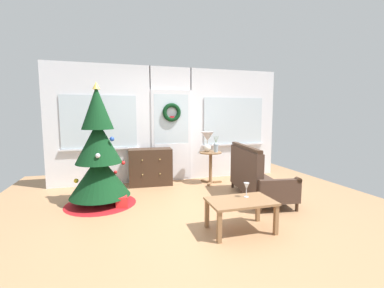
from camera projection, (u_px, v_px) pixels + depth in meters
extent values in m
plane|color=#AD7F56|center=(199.00, 212.00, 4.01)|extent=(6.76, 6.76, 0.00)
cube|color=white|center=(100.00, 125.00, 5.44)|extent=(2.15, 0.08, 2.55)
cube|color=white|center=(233.00, 124.00, 6.28)|extent=(2.15, 0.08, 2.55)
cube|color=white|center=(171.00, 78.00, 5.75)|extent=(0.94, 0.08, 0.50)
cube|color=silver|center=(171.00, 136.00, 5.85)|extent=(0.90, 0.05, 2.05)
cube|color=white|center=(172.00, 161.00, 5.90)|extent=(0.78, 0.02, 0.80)
cube|color=silver|center=(171.00, 119.00, 5.79)|extent=(0.78, 0.01, 1.10)
cube|color=silver|center=(99.00, 122.00, 5.38)|extent=(1.50, 0.01, 1.10)
cube|color=silver|center=(234.00, 121.00, 6.22)|extent=(1.50, 0.01, 1.10)
cube|color=silver|center=(101.00, 149.00, 5.43)|extent=(1.59, 0.06, 0.03)
cube|color=silver|center=(233.00, 144.00, 6.27)|extent=(1.59, 0.06, 0.03)
torus|color=black|center=(172.00, 112.00, 5.74)|extent=(0.41, 0.09, 0.41)
cube|color=red|center=(172.00, 118.00, 5.74)|extent=(0.10, 0.02, 0.10)
cylinder|color=#4C331E|center=(101.00, 197.00, 4.37)|extent=(0.10, 0.10, 0.23)
cone|color=red|center=(101.00, 201.00, 4.37)|extent=(1.17, 1.17, 0.10)
cone|color=#0F3819|center=(100.00, 175.00, 4.32)|extent=(0.98, 0.98, 0.70)
cone|color=#0F3819|center=(98.00, 142.00, 4.26)|extent=(0.75, 0.75, 0.70)
cone|color=#0F3819|center=(97.00, 108.00, 4.20)|extent=(0.51, 0.51, 0.70)
cone|color=#E0BC4C|center=(96.00, 85.00, 4.16)|extent=(0.12, 0.12, 0.12)
sphere|color=red|center=(123.00, 163.00, 4.37)|extent=(0.07, 0.07, 0.07)
sphere|color=gold|center=(76.00, 181.00, 4.27)|extent=(0.08, 0.08, 0.08)
sphere|color=silver|center=(98.00, 156.00, 3.99)|extent=(0.07, 0.07, 0.07)
sphere|color=#264CB2|center=(112.00, 139.00, 4.20)|extent=(0.08, 0.08, 0.08)
sphere|color=red|center=(115.00, 172.00, 4.74)|extent=(0.06, 0.06, 0.06)
sphere|color=gold|center=(97.00, 116.00, 4.40)|extent=(0.06, 0.06, 0.06)
cube|color=#3D281C|center=(150.00, 167.00, 5.53)|extent=(0.92, 0.46, 0.78)
sphere|color=tan|center=(142.00, 160.00, 5.26)|extent=(0.03, 0.03, 0.03)
sphere|color=tan|center=(160.00, 159.00, 5.34)|extent=(0.03, 0.03, 0.03)
sphere|color=tan|center=(142.00, 175.00, 5.29)|extent=(0.03, 0.03, 0.03)
sphere|color=tan|center=(160.00, 174.00, 5.37)|extent=(0.03, 0.03, 0.03)
cylinder|color=#3D281C|center=(297.00, 207.00, 4.04)|extent=(0.05, 0.05, 0.14)
cylinder|color=#3D281C|center=(260.00, 183.00, 5.43)|extent=(0.05, 0.05, 0.14)
cylinder|color=#3D281C|center=(260.00, 209.00, 3.95)|extent=(0.05, 0.05, 0.14)
cylinder|color=#3D281C|center=(233.00, 184.00, 5.35)|extent=(0.05, 0.05, 0.14)
cube|color=#473328|center=(260.00, 186.00, 4.68)|extent=(0.90, 1.44, 0.14)
cube|color=#473328|center=(245.00, 166.00, 4.59)|extent=(0.31, 1.36, 0.62)
cube|color=#3D281C|center=(245.00, 147.00, 4.55)|extent=(0.26, 1.33, 0.06)
cube|color=#473328|center=(280.00, 192.00, 3.95)|extent=(0.67, 0.18, 0.38)
cylinder|color=#3D281C|center=(298.00, 180.00, 3.97)|extent=(0.10, 0.10, 0.09)
cube|color=#473328|center=(247.00, 171.00, 5.37)|extent=(0.67, 0.18, 0.38)
cylinder|color=#3D281C|center=(260.00, 163.00, 5.40)|extent=(0.10, 0.10, 0.09)
cylinder|color=#8E6642|center=(211.00, 153.00, 5.61)|extent=(0.48, 0.48, 0.02)
cylinder|color=#8E6642|center=(210.00, 168.00, 5.65)|extent=(0.07, 0.07, 0.67)
cube|color=#8E6642|center=(217.00, 182.00, 5.73)|extent=(0.20, 0.05, 0.04)
cube|color=#8E6642|center=(205.00, 181.00, 5.80)|extent=(0.14, 0.20, 0.04)
cube|color=#8E6642|center=(209.00, 184.00, 5.54)|extent=(0.14, 0.20, 0.04)
sphere|color=silver|center=(207.00, 148.00, 5.63)|extent=(0.16, 0.16, 0.16)
cylinder|color=silver|center=(207.00, 142.00, 5.61)|extent=(0.02, 0.02, 0.06)
cone|color=silver|center=(207.00, 136.00, 5.60)|extent=(0.28, 0.28, 0.20)
cylinder|color=#99ADBC|center=(216.00, 149.00, 5.57)|extent=(0.09, 0.09, 0.16)
sphere|color=#99ADBC|center=(216.00, 145.00, 5.57)|extent=(0.10, 0.10, 0.10)
cylinder|color=#4C7042|center=(215.00, 140.00, 5.55)|extent=(0.07, 0.01, 0.17)
cylinder|color=#4C7042|center=(216.00, 140.00, 5.55)|extent=(0.01, 0.01, 0.18)
cylinder|color=#4C7042|center=(217.00, 140.00, 5.56)|extent=(0.07, 0.01, 0.17)
cube|color=#8E6642|center=(241.00, 201.00, 3.32)|extent=(0.84, 0.52, 0.03)
cube|color=#8E6642|center=(219.00, 227.00, 3.03)|extent=(0.05, 0.05, 0.38)
cube|color=#8E6642|center=(276.00, 220.00, 3.23)|extent=(0.05, 0.05, 0.38)
cube|color=#8E6642|center=(207.00, 213.00, 3.45)|extent=(0.05, 0.05, 0.38)
cube|color=#8E6642|center=(258.00, 208.00, 3.66)|extent=(0.05, 0.05, 0.38)
cylinder|color=silver|center=(246.00, 197.00, 3.44)|extent=(0.06, 0.06, 0.01)
cylinder|color=silver|center=(246.00, 193.00, 3.43)|extent=(0.01, 0.01, 0.10)
cone|color=silver|center=(246.00, 186.00, 3.42)|extent=(0.08, 0.08, 0.09)
cube|color=red|center=(122.00, 202.00, 4.19)|extent=(0.18, 0.17, 0.18)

